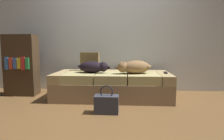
{
  "coord_description": "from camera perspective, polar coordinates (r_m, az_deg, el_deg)",
  "views": [
    {
      "loc": [
        0.22,
        -2.38,
        0.88
      ],
      "look_at": [
        0.0,
        0.9,
        0.49
      ],
      "focal_mm": 31.5,
      "sensor_mm": 36.0,
      "label": 1
    }
  ],
  "objects": [
    {
      "name": "tv_remote",
      "position": [
        3.4,
        15.3,
        -0.74
      ],
      "size": [
        0.05,
        0.15,
        0.02
      ],
      "primitive_type": "cube",
      "rotation": [
        0.0,
        0.0,
        -0.06
      ],
      "color": "black",
      "rests_on": "couch"
    },
    {
      "name": "couch",
      "position": [
        3.41,
        0.06,
        -4.46
      ],
      "size": [
        1.95,
        0.89,
        0.44
      ],
      "color": "#907353",
      "rests_on": "ground"
    },
    {
      "name": "dog_tan",
      "position": [
        3.25,
        6.32,
        0.88
      ],
      "size": [
        0.62,
        0.39,
        0.22
      ],
      "color": "olive",
      "rests_on": "couch"
    },
    {
      "name": "handbag",
      "position": [
        2.65,
        -1.58,
        -9.81
      ],
      "size": [
        0.32,
        0.18,
        0.38
      ],
      "color": "#343641",
      "rests_on": "ground"
    },
    {
      "name": "throw_pillow",
      "position": [
        3.65,
        -6.44,
        2.46
      ],
      "size": [
        0.34,
        0.13,
        0.34
      ],
      "primitive_type": "cube",
      "rotation": [
        0.0,
        0.0,
        -0.04
      ],
      "color": "olive",
      "rests_on": "couch"
    },
    {
      "name": "bookshelf",
      "position": [
        3.94,
        -24.81,
        1.29
      ],
      "size": [
        0.56,
        0.3,
        1.1
      ],
      "color": "#3D2C1B",
      "rests_on": "ground"
    },
    {
      "name": "dog_dark",
      "position": [
        3.35,
        -5.39,
        0.89
      ],
      "size": [
        0.58,
        0.31,
        0.2
      ],
      "color": "black",
      "rests_on": "couch"
    },
    {
      "name": "ground_plane",
      "position": [
        2.55,
        -1.4,
        -13.47
      ],
      "size": [
        10.0,
        10.0,
        0.0
      ],
      "primitive_type": "plane",
      "color": "brown"
    },
    {
      "name": "back_wall",
      "position": [
        4.07,
        0.72,
        14.05
      ],
      "size": [
        6.4,
        0.1,
        2.8
      ],
      "primitive_type": "cube",
      "color": "silver",
      "rests_on": "ground"
    }
  ]
}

